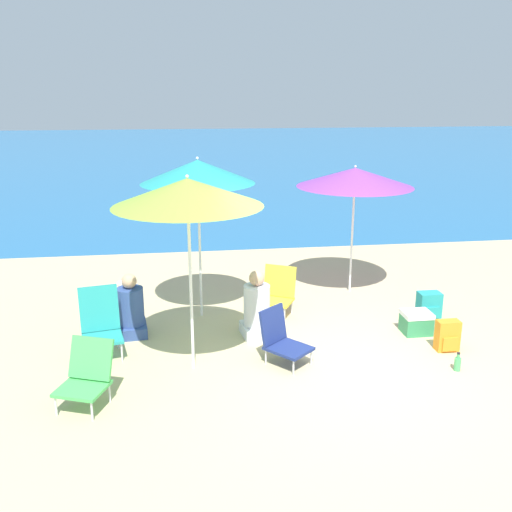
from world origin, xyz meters
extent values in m
plane|color=#C6B284|center=(0.00, 0.00, 0.00)|extent=(60.00, 60.00, 0.00)
cube|color=#23669E|center=(0.00, 25.56, 0.00)|extent=(60.00, 40.00, 0.01)
cylinder|color=white|center=(-1.58, 1.97, 1.01)|extent=(0.04, 0.04, 2.02)
cone|color=teal|center=(-1.58, 1.97, 2.19)|extent=(1.64, 1.64, 0.33)
sphere|color=white|center=(-1.58, 1.97, 2.37)|extent=(0.04, 0.04, 0.04)
cylinder|color=white|center=(-1.76, 0.27, 1.01)|extent=(0.04, 0.04, 2.03)
cone|color=#8ECC3D|center=(-1.76, 0.27, 2.19)|extent=(1.73, 1.73, 0.32)
sphere|color=white|center=(-1.76, 0.27, 2.37)|extent=(0.04, 0.04, 0.04)
cylinder|color=white|center=(0.97, 2.73, 0.89)|extent=(0.04, 0.04, 1.79)
cone|color=purple|center=(0.97, 2.73, 1.94)|extent=(1.89, 1.89, 0.30)
sphere|color=white|center=(0.97, 2.73, 2.11)|extent=(0.04, 0.04, 0.04)
cylinder|color=silver|center=(-3.05, 0.50, 0.12)|extent=(0.02, 0.02, 0.25)
cylinder|color=silver|center=(-2.64, 0.58, 0.12)|extent=(0.02, 0.02, 0.25)
cylinder|color=silver|center=(-3.13, 0.90, 0.12)|extent=(0.02, 0.02, 0.25)
cylinder|color=silver|center=(-2.72, 0.98, 0.12)|extent=(0.02, 0.02, 0.25)
cube|color=teal|center=(-2.89, 0.74, 0.26)|extent=(0.58, 0.57, 0.04)
cube|color=teal|center=(-2.93, 0.97, 0.58)|extent=(0.51, 0.24, 0.59)
cylinder|color=silver|center=(-0.58, -0.08, 0.10)|extent=(0.02, 0.02, 0.20)
cylinder|color=silver|center=(-0.30, 0.16, 0.10)|extent=(0.02, 0.02, 0.20)
cylinder|color=silver|center=(-0.86, 0.25, 0.10)|extent=(0.02, 0.02, 0.20)
cylinder|color=silver|center=(-0.58, 0.49, 0.10)|extent=(0.02, 0.02, 0.20)
cube|color=navy|center=(-0.58, 0.21, 0.22)|extent=(0.66, 0.67, 0.04)
cube|color=navy|center=(-0.75, 0.40, 0.46)|extent=(0.40, 0.37, 0.45)
cylinder|color=silver|center=(-0.74, 1.75, 0.11)|extent=(0.02, 0.02, 0.22)
cylinder|color=silver|center=(-0.38, 1.55, 0.11)|extent=(0.02, 0.02, 0.22)
cylinder|color=silver|center=(-0.57, 2.06, 0.11)|extent=(0.02, 0.02, 0.22)
cylinder|color=silver|center=(-0.21, 1.86, 0.11)|extent=(0.02, 0.02, 0.22)
cube|color=yellow|center=(-0.47, 1.80, 0.23)|extent=(0.63, 0.60, 0.04)
cube|color=yellow|center=(-0.37, 1.99, 0.49)|extent=(0.49, 0.35, 0.48)
cylinder|color=silver|center=(-3.22, -0.60, 0.11)|extent=(0.02, 0.02, 0.22)
cylinder|color=silver|center=(-2.83, -0.76, 0.11)|extent=(0.02, 0.02, 0.22)
cylinder|color=silver|center=(-3.08, -0.25, 0.11)|extent=(0.02, 0.02, 0.22)
cylinder|color=silver|center=(-2.69, -0.40, 0.11)|extent=(0.02, 0.02, 0.22)
cube|color=#47B756|center=(-2.95, -0.50, 0.24)|extent=(0.62, 0.60, 0.04)
cube|color=#47B756|center=(-2.87, -0.29, 0.49)|extent=(0.53, 0.36, 0.44)
cube|color=silver|center=(-0.85, 1.13, 0.08)|extent=(0.45, 0.52, 0.16)
cylinder|color=silver|center=(-0.85, 1.13, 0.45)|extent=(0.36, 0.36, 0.58)
sphere|color=tan|center=(-0.85, 1.13, 0.84)|extent=(0.21, 0.21, 0.21)
cube|color=#334C8C|center=(-2.57, 1.40, 0.08)|extent=(0.45, 0.51, 0.16)
cylinder|color=#334C8C|center=(-2.57, 1.40, 0.42)|extent=(0.36, 0.36, 0.53)
sphere|color=tan|center=(-2.57, 1.40, 0.79)|extent=(0.21, 0.21, 0.21)
cube|color=orange|center=(1.56, 0.33, 0.21)|extent=(0.30, 0.17, 0.41)
cube|color=orange|center=(1.56, 0.23, 0.12)|extent=(0.21, 0.03, 0.18)
cube|color=teal|center=(1.81, 1.44, 0.19)|extent=(0.33, 0.23, 0.39)
cube|color=teal|center=(1.81, 1.31, 0.12)|extent=(0.23, 0.03, 0.18)
cylinder|color=#4CB266|center=(1.43, -0.23, 0.08)|extent=(0.08, 0.08, 0.16)
cylinder|color=#4CB266|center=(1.43, -0.23, 0.19)|extent=(0.04, 0.04, 0.05)
cylinder|color=black|center=(1.43, -0.23, 0.23)|extent=(0.04, 0.04, 0.02)
cube|color=#338C59|center=(1.38, 0.91, 0.13)|extent=(0.38, 0.34, 0.25)
cube|color=white|center=(1.38, 0.91, 0.28)|extent=(0.40, 0.35, 0.06)
cylinder|color=gold|center=(-2.85, 3.26, 0.04)|extent=(0.01, 0.01, 0.07)
cylinder|color=gold|center=(-2.80, 3.26, 0.04)|extent=(0.01, 0.01, 0.07)
ellipsoid|color=white|center=(-2.83, 3.26, 0.14)|extent=(0.26, 0.11, 0.13)
sphere|color=white|center=(-2.72, 3.26, 0.19)|extent=(0.07, 0.07, 0.07)
camera|label=1|loc=(-1.87, -6.12, 3.29)|focal=40.00mm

